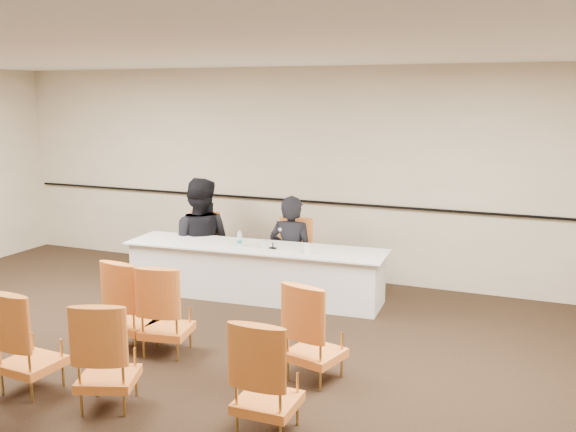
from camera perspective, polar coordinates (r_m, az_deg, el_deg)
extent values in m
plane|color=black|center=(6.16, -11.84, -14.60)|extent=(10.00, 10.00, 0.00)
plane|color=white|center=(5.59, -13.06, 14.45)|extent=(10.00, 10.00, 0.00)
cube|color=beige|center=(9.20, 2.04, 3.81)|extent=(10.00, 0.04, 3.00)
cube|color=black|center=(9.22, 1.93, 1.31)|extent=(9.80, 0.04, 0.03)
imported|color=black|center=(8.73, 0.31, -3.79)|extent=(0.65, 0.45, 1.73)
imported|color=black|center=(9.24, -7.87, -2.66)|extent=(1.10, 0.94, 1.96)
cube|color=white|center=(8.09, -0.62, -3.01)|extent=(0.36, 0.32, 0.00)
cylinder|color=silver|center=(8.14, -2.03, -2.58)|extent=(0.08, 0.08, 0.10)
cylinder|color=white|center=(7.90, 1.72, -2.92)|extent=(0.10, 0.10, 0.12)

